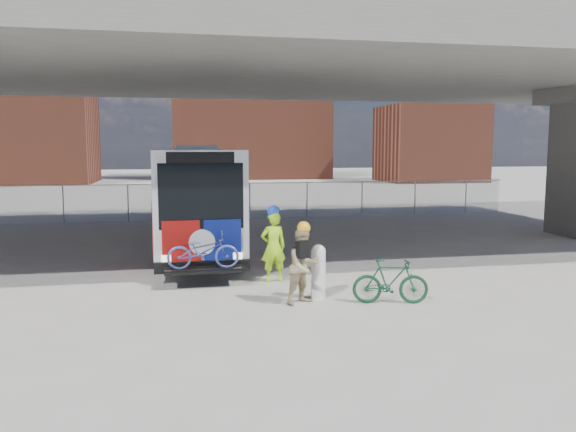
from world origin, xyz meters
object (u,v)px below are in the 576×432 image
object	(u,v)px
cyclist_hivis	(273,245)
cyclist_tan	(304,265)
bus	(194,189)
bike_parked	(390,281)
bollard	(318,270)

from	to	relation	value
cyclist_hivis	cyclist_tan	bearing A→B (deg)	90.00
cyclist_tan	bus	bearing A→B (deg)	76.81
cyclist_tan	bike_parked	bearing A→B (deg)	-39.22
bollard	cyclist_tan	world-z (taller)	cyclist_tan
cyclist_hivis	bus	bearing A→B (deg)	-81.58
bollard	cyclist_tan	distance (m)	0.60
bike_parked	bollard	bearing A→B (deg)	76.91
bus	bike_parked	xyz separation A→B (m)	(4.20, -8.97, -1.58)
bus	cyclist_hivis	size ratio (longest dim) A/B	6.16
bus	bike_parked	distance (m)	10.03
bike_parked	cyclist_tan	bearing A→B (deg)	91.45
bus	cyclist_tan	world-z (taller)	bus
bus	cyclist_hivis	xyz separation A→B (m)	(1.89, -6.31, -1.10)
cyclist_tan	cyclist_hivis	bearing A→B (deg)	70.56
bus	bollard	distance (m)	8.75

